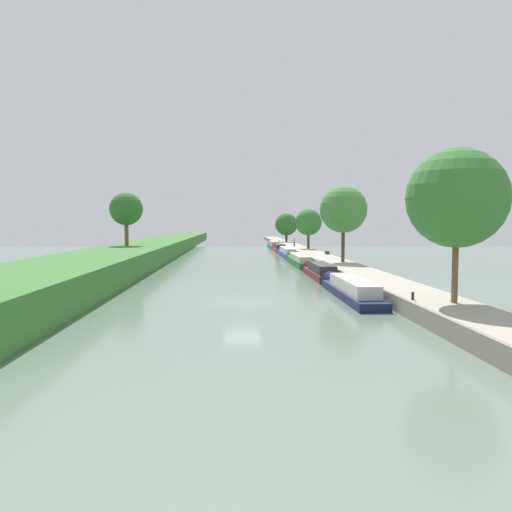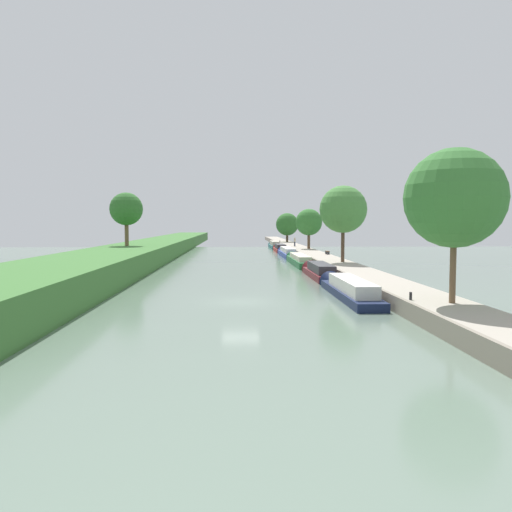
% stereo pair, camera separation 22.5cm
% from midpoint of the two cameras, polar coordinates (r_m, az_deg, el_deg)
% --- Properties ---
extents(ground_plane, '(160.00, 160.00, 0.00)m').
position_cam_midpoint_polar(ground_plane, '(34.67, -1.56, -5.16)').
color(ground_plane, slate).
extents(left_grassy_bank, '(8.88, 260.00, 2.33)m').
position_cam_midpoint_polar(left_grassy_bank, '(37.02, -23.54, -3.09)').
color(left_grassy_bank, '#3D7033').
rests_on(left_grassy_bank, ground_plane).
extents(right_towpath, '(3.66, 260.00, 0.95)m').
position_cam_midpoint_polar(right_towpath, '(36.50, 16.39, -4.11)').
color(right_towpath, '#A89E8E').
rests_on(right_towpath, ground_plane).
extents(stone_quay, '(0.25, 260.00, 1.00)m').
position_cam_midpoint_polar(stone_quay, '(35.92, 13.43, -4.14)').
color(stone_quay, gray).
rests_on(stone_quay, ground_plane).
extents(narrowboat_navy, '(1.98, 13.94, 2.08)m').
position_cam_midpoint_polar(narrowboat_navy, '(37.70, 10.43, -3.63)').
color(narrowboat_navy, '#141E42').
rests_on(narrowboat_navy, ground_plane).
extents(narrowboat_maroon, '(1.98, 11.72, 2.08)m').
position_cam_midpoint_polar(narrowboat_maroon, '(50.85, 7.19, -1.70)').
color(narrowboat_maroon, maroon).
rests_on(narrowboat_maroon, ground_plane).
extents(narrowboat_green, '(1.81, 15.87, 1.84)m').
position_cam_midpoint_polar(narrowboat_green, '(65.93, 4.91, -0.45)').
color(narrowboat_green, '#1E6033').
rests_on(narrowboat_green, ground_plane).
extents(narrowboat_blue, '(1.82, 15.84, 2.00)m').
position_cam_midpoint_polar(narrowboat_blue, '(81.50, 3.57, 0.38)').
color(narrowboat_blue, '#283D93').
rests_on(narrowboat_blue, ground_plane).
extents(narrowboat_red, '(1.99, 10.42, 2.06)m').
position_cam_midpoint_polar(narrowboat_red, '(95.93, 2.75, 0.85)').
color(narrowboat_red, maroon).
rests_on(narrowboat_red, ground_plane).
extents(narrowboat_teal, '(1.81, 13.88, 2.04)m').
position_cam_midpoint_polar(narrowboat_teal, '(109.17, 2.10, 1.23)').
color(narrowboat_teal, '#195B60').
rests_on(narrowboat_teal, ground_plane).
extents(tree_rightbank_near, '(5.46, 5.46, 8.49)m').
position_cam_midpoint_polar(tree_rightbank_near, '(29.86, 21.62, 6.06)').
color(tree_rightbank_near, brown).
rests_on(tree_rightbank_near, right_towpath).
extents(tree_rightbank_midnear, '(5.33, 5.33, 8.61)m').
position_cam_midpoint_polar(tree_rightbank_midnear, '(58.10, 9.87, 5.18)').
color(tree_rightbank_midnear, '#4C3828').
rests_on(tree_rightbank_midnear, right_towpath).
extents(tree_rightbank_midfar, '(4.57, 4.57, 6.84)m').
position_cam_midpoint_polar(tree_rightbank_midfar, '(87.63, 6.03, 3.79)').
color(tree_rightbank_midfar, brown).
rests_on(tree_rightbank_midfar, right_towpath).
extents(tree_rightbank_far, '(5.27, 5.27, 6.74)m').
position_cam_midpoint_polar(tree_rightbank_far, '(119.27, 3.58, 3.57)').
color(tree_rightbank_far, '#4C3828').
rests_on(tree_rightbank_far, right_towpath).
extents(tree_leftbank_downstream, '(4.37, 4.37, 7.08)m').
position_cam_midpoint_polar(tree_leftbank_downstream, '(69.79, -14.27, 5.12)').
color(tree_leftbank_downstream, brown).
rests_on(tree_leftbank_downstream, left_grassy_bank).
extents(person_walking, '(0.34, 0.34, 1.66)m').
position_cam_midpoint_polar(person_walking, '(96.66, 4.44, 1.62)').
color(person_walking, '#282D42').
rests_on(person_walking, right_towpath).
extents(mooring_bollard_near, '(0.16, 0.16, 0.45)m').
position_cam_midpoint_polar(mooring_bollard_near, '(30.48, 17.18, -4.32)').
color(mooring_bollard_near, black).
rests_on(mooring_bollard_near, right_towpath).
extents(mooring_bollard_far, '(0.16, 0.16, 0.45)m').
position_cam_midpoint_polar(mooring_bollard_far, '(115.39, 2.75, 1.64)').
color(mooring_bollard_far, black).
rests_on(mooring_bollard_far, right_towpath).
extents(park_bench, '(0.44, 1.50, 0.47)m').
position_cam_midpoint_polar(park_bench, '(72.28, 8.11, 0.47)').
color(park_bench, '#333338').
rests_on(park_bench, right_towpath).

